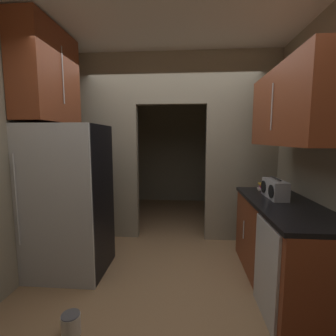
{
  "coord_description": "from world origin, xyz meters",
  "views": [
    {
      "loc": [
        0.21,
        -2.33,
        1.55
      ],
      "look_at": [
        -0.01,
        0.6,
        1.2
      ],
      "focal_mm": 25.59,
      "sensor_mm": 36.0,
      "label": 1
    }
  ],
  "objects_px": {
    "book_stack": "(263,187)",
    "refrigerator": "(69,200)",
    "boombox": "(275,189)",
    "paint_can": "(71,324)",
    "dishwasher": "(266,271)"
  },
  "relations": [
    {
      "from": "book_stack",
      "to": "paint_can",
      "type": "bearing_deg",
      "value": -142.97
    },
    {
      "from": "dishwasher",
      "to": "book_stack",
      "type": "height_order",
      "value": "book_stack"
    },
    {
      "from": "paint_can",
      "to": "book_stack",
      "type": "bearing_deg",
      "value": 37.03
    },
    {
      "from": "refrigerator",
      "to": "boombox",
      "type": "bearing_deg",
      "value": 1.85
    },
    {
      "from": "book_stack",
      "to": "refrigerator",
      "type": "bearing_deg",
      "value": -167.79
    },
    {
      "from": "dishwasher",
      "to": "boombox",
      "type": "relative_size",
      "value": 2.01
    },
    {
      "from": "refrigerator",
      "to": "dishwasher",
      "type": "height_order",
      "value": "refrigerator"
    },
    {
      "from": "dishwasher",
      "to": "paint_can",
      "type": "distance_m",
      "value": 1.66
    },
    {
      "from": "boombox",
      "to": "paint_can",
      "type": "height_order",
      "value": "boombox"
    },
    {
      "from": "boombox",
      "to": "paint_can",
      "type": "relative_size",
      "value": 2.44
    },
    {
      "from": "paint_can",
      "to": "boombox",
      "type": "bearing_deg",
      "value": 27.95
    },
    {
      "from": "boombox",
      "to": "book_stack",
      "type": "bearing_deg",
      "value": 88.21
    },
    {
      "from": "boombox",
      "to": "paint_can",
      "type": "xyz_separation_m",
      "value": [
        -1.88,
        -1.0,
        -0.92
      ]
    },
    {
      "from": "refrigerator",
      "to": "boombox",
      "type": "distance_m",
      "value": 2.33
    },
    {
      "from": "book_stack",
      "to": "paint_can",
      "type": "xyz_separation_m",
      "value": [
        -1.89,
        -1.43,
        -0.86
      ]
    }
  ]
}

